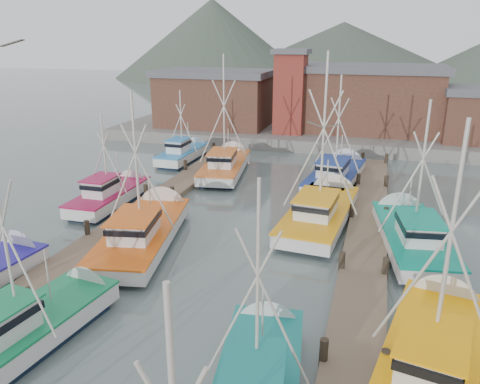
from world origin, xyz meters
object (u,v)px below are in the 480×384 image
(boat_8, at_px, (146,230))
(boat_12, at_px, (226,165))
(boat_4, at_px, (35,325))
(lookout_tower, at_px, (290,91))

(boat_8, bearing_deg, boat_12, 79.23)
(boat_4, bearing_deg, lookout_tower, 93.29)
(boat_4, height_order, boat_12, boat_12)
(lookout_tower, relative_size, boat_8, 0.80)
(boat_8, distance_m, boat_12, 14.53)
(boat_8, bearing_deg, lookout_tower, 73.04)
(lookout_tower, distance_m, boat_12, 13.84)
(lookout_tower, distance_m, boat_8, 27.73)
(lookout_tower, bearing_deg, boat_12, -102.84)
(lookout_tower, relative_size, boat_4, 0.95)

